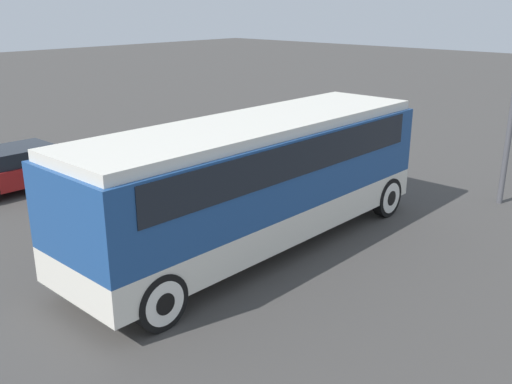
{
  "coord_description": "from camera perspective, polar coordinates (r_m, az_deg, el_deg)",
  "views": [
    {
      "loc": [
        -9.21,
        -8.5,
        5.56
      ],
      "look_at": [
        0.0,
        0.0,
        1.38
      ],
      "focal_mm": 40.0,
      "sensor_mm": 36.0,
      "label": 1
    }
  ],
  "objects": [
    {
      "name": "parked_car_mid",
      "position": [
        19.23,
        -22.36,
        2.32
      ],
      "size": [
        4.03,
        1.89,
        1.33
      ],
      "color": "maroon",
      "rests_on": "ground_plane"
    },
    {
      "name": "ground_plane",
      "position": [
        13.71,
        0.0,
        -5.49
      ],
      "size": [
        120.0,
        120.0,
        0.0
      ],
      "primitive_type": "plane",
      "color": "#423F3D"
    },
    {
      "name": "tour_bus",
      "position": [
        13.14,
        0.28,
        2.04
      ],
      "size": [
        9.66,
        2.7,
        3.07
      ],
      "color": "silver",
      "rests_on": "ground_plane"
    },
    {
      "name": "parked_car_near",
      "position": [
        18.73,
        -7.08,
        3.36
      ],
      "size": [
        4.42,
        1.8,
        1.48
      ],
      "color": "#2D5638",
      "rests_on": "ground_plane"
    }
  ]
}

